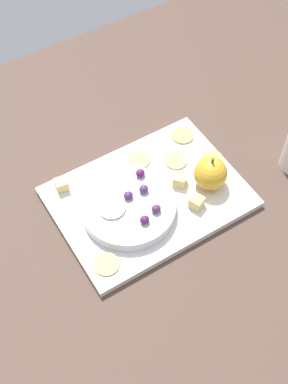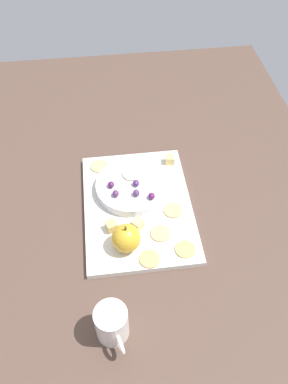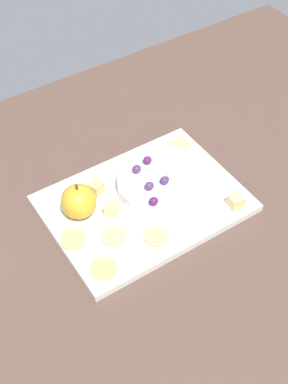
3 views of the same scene
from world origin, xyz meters
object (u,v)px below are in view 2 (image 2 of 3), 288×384
object	(u,v)px
cheese_cube_2	(112,226)
grape_0	(136,183)
cracker_2	(160,233)
platter	(138,207)
cracker_3	(185,249)
grape_4	(116,194)
apple_whole	(126,238)
apple_slice_0	(132,173)
grape_2	(150,196)
grape_1	(111,185)
cup	(112,324)
cheese_cube_1	(138,224)
serving_dish	(131,186)
cracker_0	(173,210)
cracker_4	(99,166)
cheese_cube_0	(170,159)
cracker_1	(150,259)
grape_3	(136,193)

from	to	relation	value
cheese_cube_2	grape_0	bearing A→B (deg)	-32.79
cracker_2	grape_0	size ratio (longest dim) A/B	2.60
platter	cracker_2	world-z (taller)	cracker_2
cracker_3	grape_4	bearing A→B (deg)	42.17
apple_whole	apple_slice_0	distance (cm)	21.11
cracker_2	grape_2	world-z (taller)	grape_2
grape_1	cup	bearing A→B (deg)	176.24
cheese_cube_1	grape_1	distance (cm)	13.24
cheese_cube_1	serving_dish	bearing A→B (deg)	1.05
apple_whole	grape_4	size ratio (longest dim) A/B	3.67
cracker_2	grape_4	size ratio (longest dim) A/B	2.60
cheese_cube_1	grape_2	size ratio (longest dim) A/B	1.34
cracker_0	cracker_3	distance (cm)	11.83
cracker_2	cracker_4	xyz separation A→B (cm)	(24.62, 13.70, 0.00)
apple_slice_0	cup	distance (cm)	41.24
cheese_cube_0	cracker_2	distance (cm)	24.58
cheese_cube_2	grape_2	world-z (taller)	grape_2
grape_1	grape_2	distance (cm)	10.88
cheese_cube_0	cracker_1	xyz separation A→B (cm)	(-30.44, 9.90, -1.04)
cracker_1	grape_2	size ratio (longest dim) A/B	2.60
cracker_2	grape_1	bearing A→B (deg)	36.61
apple_whole	cracker_0	bearing A→B (deg)	-54.57
serving_dish	grape_1	size ratio (longest dim) A/B	10.11
platter	cheese_cube_2	bearing A→B (deg)	132.77
cracker_1	cracker_4	world-z (taller)	same
cracker_0	cracker_1	world-z (taller)	same
cracker_1	grape_1	world-z (taller)	grape_1
cheese_cube_0	cracker_0	distance (cm)	17.25
cheese_cube_2	grape_4	world-z (taller)	grape_4
apple_whole	grape_3	bearing A→B (deg)	-16.05
cheese_cube_0	grape_0	bearing A→B (deg)	131.51
cheese_cube_1	cracker_1	xyz separation A→B (cm)	(-9.43, -1.70, -1.04)
serving_dish	cheese_cube_2	size ratio (longest dim) A/B	7.57
apple_whole	cracker_0	world-z (taller)	apple_whole
cheese_cube_2	cheese_cube_1	bearing A→B (deg)	-92.04
serving_dish	cheese_cube_1	size ratio (longest dim) A/B	7.57
cracker_2	grape_1	size ratio (longest dim) A/B	2.60
grape_4	apple_slice_0	bearing A→B (deg)	-35.70
cheese_cube_1	grape_0	bearing A→B (deg)	-4.63
grape_3	serving_dish	bearing A→B (deg)	11.49
grape_3	apple_slice_0	size ratio (longest dim) A/B	0.35
cheese_cube_1	cup	bearing A→B (deg)	162.19
grape_2	grape_3	xyz separation A→B (cm)	(1.49, 3.44, 0.02)
grape_0	cracker_2	bearing A→B (deg)	-163.17
apple_slice_0	cheese_cube_2	bearing A→B (deg)	156.28
grape_1	grape_3	world-z (taller)	same
cracker_0	grape_4	world-z (taller)	grape_4
apple_whole	cracker_2	size ratio (longest dim) A/B	1.41
cracker_1	grape_4	bearing A→B (deg)	19.24
apple_whole	cracker_1	distance (cm)	7.27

